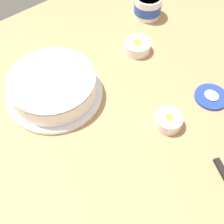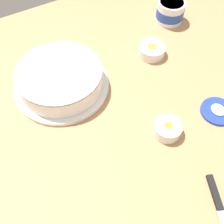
% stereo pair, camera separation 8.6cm
% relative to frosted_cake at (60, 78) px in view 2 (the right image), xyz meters
% --- Properties ---
extents(ground_plane, '(1.54, 1.54, 0.00)m').
position_rel_frosted_cake_xyz_m(ground_plane, '(-0.30, -0.13, -0.04)').
color(ground_plane, tan).
extents(frosted_cake, '(0.32, 0.32, 0.09)m').
position_rel_frosted_cake_xyz_m(frosted_cake, '(0.00, 0.00, 0.00)').
color(frosted_cake, white).
rests_on(frosted_cake, ground_plane).
extents(frosting_tub, '(0.11, 0.11, 0.09)m').
position_rel_frosted_cake_xyz_m(frosting_tub, '(0.12, -0.53, -0.00)').
color(frosting_tub, white).
rests_on(frosting_tub, ground_plane).
extents(frosting_tub_lid, '(0.11, 0.11, 0.02)m').
position_rel_frosted_cake_xyz_m(frosting_tub_lid, '(-0.34, -0.39, -0.04)').
color(frosting_tub_lid, '#233DAD').
rests_on(frosting_tub_lid, ground_plane).
extents(spreading_knife, '(0.22, 0.11, 0.01)m').
position_rel_frosted_cake_xyz_m(spreading_knife, '(-0.58, -0.18, -0.04)').
color(spreading_knife, silver).
rests_on(spreading_knife, ground_plane).
extents(sprinkle_bowl_orange, '(0.08, 0.08, 0.04)m').
position_rel_frosted_cake_xyz_m(sprinkle_bowl_orange, '(-0.32, -0.20, -0.02)').
color(sprinkle_bowl_orange, white).
rests_on(sprinkle_bowl_orange, ground_plane).
extents(sprinkle_bowl_yellow, '(0.10, 0.10, 0.04)m').
position_rel_frosted_cake_xyz_m(sprinkle_bowl_yellow, '(-0.02, -0.35, -0.02)').
color(sprinkle_bowl_yellow, white).
rests_on(sprinkle_bowl_yellow, ground_plane).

